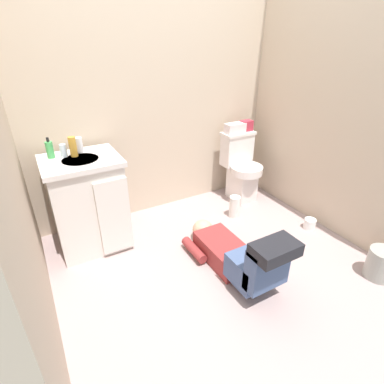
{
  "coord_description": "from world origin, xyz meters",
  "views": [
    {
      "loc": [
        -1.13,
        -1.63,
        1.69
      ],
      "look_at": [
        0.02,
        0.43,
        0.45
      ],
      "focal_mm": 28.32,
      "sensor_mm": 36.0,
      "label": 1
    }
  ],
  "objects": [
    {
      "name": "wall_right",
      "position": [
        1.27,
        0.0,
        1.2
      ],
      "size": [
        0.08,
        2.15,
        2.4
      ],
      "primitive_type": "cube",
      "color": "#C6B098",
      "rests_on": "ground_plane"
    },
    {
      "name": "faucet",
      "position": [
        -0.81,
        0.88,
        0.87
      ],
      "size": [
        0.02,
        0.02,
        0.1
      ],
      "primitive_type": "cylinder",
      "color": "silver",
      "rests_on": "vanity_cabinet"
    },
    {
      "name": "tissue_box",
      "position": [
        0.82,
        0.9,
        0.8
      ],
      "size": [
        0.22,
        0.11,
        0.1
      ],
      "primitive_type": "cube",
      "color": "silver",
      "rests_on": "toilet"
    },
    {
      "name": "paper_towel_roll",
      "position": [
        0.56,
        0.49,
        0.11
      ],
      "size": [
        0.11,
        0.11,
        0.23
      ],
      "primitive_type": "cylinder",
      "color": "white",
      "rests_on": "ground_plane"
    },
    {
      "name": "ground_plane",
      "position": [
        0.0,
        0.0,
        -0.02
      ],
      "size": [
        2.96,
        3.15,
        0.04
      ],
      "primitive_type": "cube",
      "color": "#A58D8A"
    },
    {
      "name": "toiletry_bag",
      "position": [
        0.97,
        0.9,
        0.81
      ],
      "size": [
        0.12,
        0.09,
        0.11
      ],
      "primitive_type": "cube",
      "color": "#B22D3F",
      "rests_on": "toilet"
    },
    {
      "name": "bottle_amber",
      "position": [
        -0.84,
        0.81,
        0.9
      ],
      "size": [
        0.06,
        0.06,
        0.16
      ],
      "primitive_type": "cylinder",
      "color": "#C58A2E",
      "rests_on": "vanity_cabinet"
    },
    {
      "name": "bottle_clear",
      "position": [
        -0.91,
        0.84,
        0.87
      ],
      "size": [
        0.05,
        0.05,
        0.1
      ],
      "primitive_type": "cylinder",
      "color": "silver",
      "rests_on": "vanity_cabinet"
    },
    {
      "name": "wall_back",
      "position": [
        0.0,
        1.11,
        1.2
      ],
      "size": [
        2.62,
        0.08,
        2.4
      ],
      "primitive_type": "cube",
      "color": "#C6B098",
      "rests_on": "ground_plane"
    },
    {
      "name": "person_plumber",
      "position": [
        0.07,
        -0.2,
        0.18
      ],
      "size": [
        0.39,
        1.06,
        0.52
      ],
      "color": "maroon",
      "rests_on": "ground_plane"
    },
    {
      "name": "soap_dispenser",
      "position": [
        -1.0,
        0.86,
        0.89
      ],
      "size": [
        0.06,
        0.06,
        0.17
      ],
      "color": "#44A553",
      "rests_on": "vanity_cabinet"
    },
    {
      "name": "vanity_cabinet",
      "position": [
        -0.81,
        0.74,
        0.42
      ],
      "size": [
        0.6,
        0.53,
        0.82
      ],
      "color": "silver",
      "rests_on": "ground_plane"
    },
    {
      "name": "bottle_white",
      "position": [
        -0.78,
        0.88,
        0.88
      ],
      "size": [
        0.06,
        0.06,
        0.13
      ],
      "primitive_type": "cylinder",
      "color": "silver",
      "rests_on": "vanity_cabinet"
    },
    {
      "name": "toilet",
      "position": [
        0.86,
        0.81,
        0.37
      ],
      "size": [
        0.36,
        0.46,
        0.75
      ],
      "color": "silver",
      "rests_on": "ground_plane"
    },
    {
      "name": "toilet_paper_roll",
      "position": [
        1.07,
        -0.05,
        0.05
      ],
      "size": [
        0.11,
        0.11,
        0.1
      ],
      "primitive_type": "cylinder",
      "color": "white",
      "rests_on": "ground_plane"
    },
    {
      "name": "trash_can",
      "position": [
        1.01,
        -0.77,
        0.12
      ],
      "size": [
        0.21,
        0.21,
        0.25
      ],
      "primitive_type": "cylinder",
      "color": "#9A9991",
      "rests_on": "ground_plane"
    }
  ]
}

